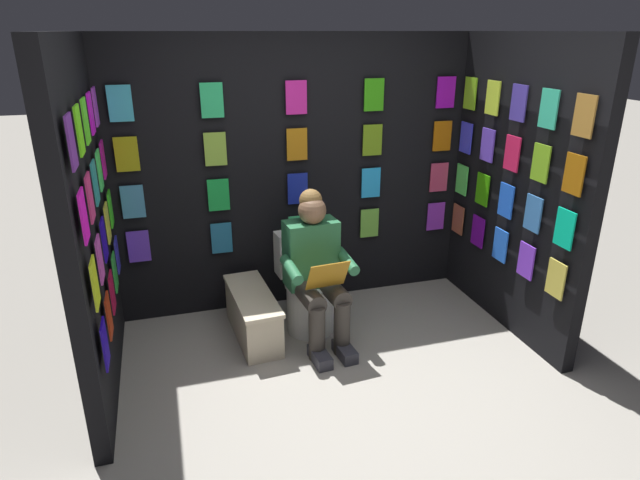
{
  "coord_description": "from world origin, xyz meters",
  "views": [
    {
      "loc": [
        1.06,
        2.62,
        2.28
      ],
      "look_at": [
        0.02,
        -0.91,
        0.85
      ],
      "focal_mm": 30.41,
      "sensor_mm": 36.0,
      "label": 1
    }
  ],
  "objects": [
    {
      "name": "display_wall_back",
      "position": [
        -0.0,
        -1.71,
        1.14
      ],
      "size": [
        3.11,
        0.14,
        2.28
      ],
      "color": "black",
      "rests_on": "ground"
    },
    {
      "name": "comic_longbox_near",
      "position": [
        0.5,
        -1.13,
        0.19
      ],
      "size": [
        0.35,
        0.85,
        0.38
      ],
      "rotation": [
        0.0,
        0.0,
        0.06
      ],
      "color": "beige",
      "rests_on": "ground"
    },
    {
      "name": "display_wall_right",
      "position": [
        1.55,
        -0.83,
        1.14
      ],
      "size": [
        0.14,
        1.66,
        2.28
      ],
      "color": "black",
      "rests_on": "ground"
    },
    {
      "name": "person_reading",
      "position": [
        0.03,
        -0.96,
        0.6
      ],
      "size": [
        0.55,
        0.71,
        1.19
      ],
      "rotation": [
        0.0,
        0.0,
        0.09
      ],
      "color": "#286B42",
      "rests_on": "ground"
    },
    {
      "name": "toilet",
      "position": [
        0.05,
        -1.18,
        0.33
      ],
      "size": [
        0.42,
        0.57,
        0.77
      ],
      "rotation": [
        0.0,
        0.0,
        0.09
      ],
      "color": "white",
      "rests_on": "ground"
    },
    {
      "name": "ground_plane",
      "position": [
        0.0,
        0.0,
        0.0
      ],
      "size": [
        30.0,
        30.0,
        0.0
      ],
      "primitive_type": "plane",
      "color": "#9E998E"
    },
    {
      "name": "display_wall_left",
      "position": [
        -1.55,
        -0.83,
        1.14
      ],
      "size": [
        0.14,
        1.66,
        2.28
      ],
      "color": "black",
      "rests_on": "ground"
    }
  ]
}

